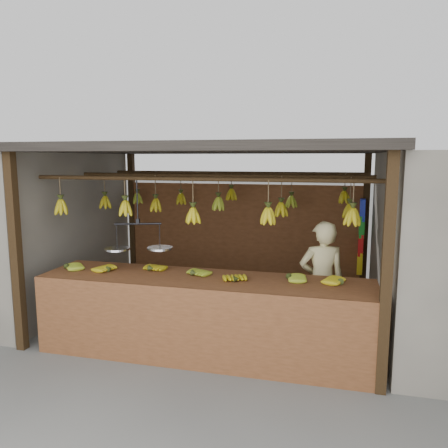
# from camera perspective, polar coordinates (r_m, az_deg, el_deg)

# --- Properties ---
(ground) EXTENTS (80.00, 80.00, 0.00)m
(ground) POSITION_cam_1_polar(r_m,az_deg,el_deg) (6.26, -0.68, -12.26)
(ground) COLOR #5B5B57
(stall) EXTENTS (4.30, 3.30, 2.40)m
(stall) POSITION_cam_1_polar(r_m,az_deg,el_deg) (6.17, 0.06, 6.21)
(stall) COLOR black
(stall) RESTS_ON ground
(counter) EXTENTS (3.75, 0.85, 0.96)m
(counter) POSITION_cam_1_polar(r_m,az_deg,el_deg) (4.87, -3.08, -9.54)
(counter) COLOR brown
(counter) RESTS_ON ground
(hanging_bananas) EXTENTS (3.57, 2.20, 0.38)m
(hanging_bananas) POSITION_cam_1_polar(r_m,az_deg,el_deg) (5.88, -0.87, 2.53)
(hanging_bananas) COLOR #AF9C12
(hanging_bananas) RESTS_ON ground
(balance_scale) EXTENTS (0.76, 0.45, 0.84)m
(balance_scale) POSITION_cam_1_polar(r_m,az_deg,el_deg) (5.25, -11.09, -2.74)
(balance_scale) COLOR black
(balance_scale) RESTS_ON ground
(vendor) EXTENTS (0.62, 0.49, 1.50)m
(vendor) POSITION_cam_1_polar(r_m,az_deg,el_deg) (5.42, 12.64, -7.47)
(vendor) COLOR beige
(vendor) RESTS_ON ground
(bag_bundles) EXTENTS (0.08, 0.26, 1.17)m
(bag_bundles) POSITION_cam_1_polar(r_m,az_deg,el_deg) (7.12, 17.48, -1.49)
(bag_bundles) COLOR #1426BF
(bag_bundles) RESTS_ON ground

